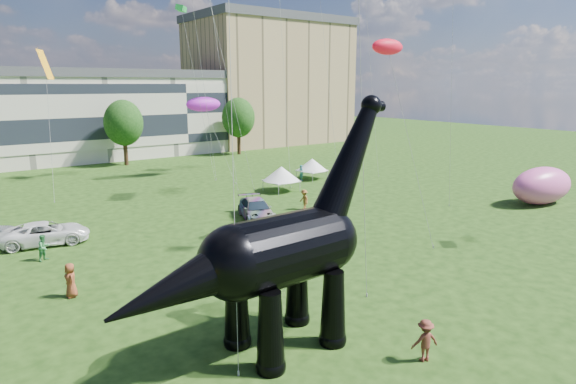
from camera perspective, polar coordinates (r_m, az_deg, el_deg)
ground at (r=21.39m, az=6.82°, el=-18.15°), size 220.00×220.00×0.00m
apartment_block at (r=94.38m, az=-2.23°, el=12.68°), size 28.00×18.00×22.00m
tree_mid_right at (r=69.61m, az=-18.94°, el=8.16°), size 5.20×5.20×9.44m
tree_far_right at (r=76.91m, az=-5.91°, el=9.13°), size 5.20×5.20×9.44m
dinosaur_sculpture at (r=19.63m, az=-1.72°, el=-7.67°), size 13.27×3.75×10.87m
car_white at (r=37.59m, az=-26.78°, el=-4.38°), size 6.07×3.66×1.58m
car_dark at (r=39.76m, az=-3.79°, el=-2.08°), size 4.07×6.15×1.65m
gazebo_near at (r=49.99m, az=-0.80°, el=2.18°), size 3.84×3.84×2.61m
gazebo_far at (r=56.58m, az=2.86°, el=3.26°), size 3.97×3.97×2.43m
inflatable_pink at (r=50.45m, az=27.88°, el=0.68°), size 7.38×4.42×3.48m
visitors at (r=30.09m, az=-15.60°, el=-7.30°), size 49.31×33.38×1.86m
kites at (r=48.90m, az=-17.15°, el=19.89°), size 59.93×45.09×29.72m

